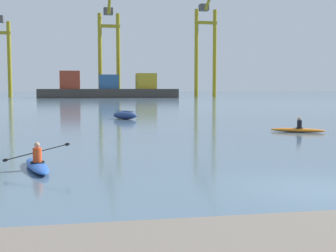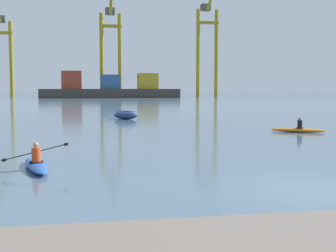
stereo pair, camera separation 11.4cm
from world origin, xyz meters
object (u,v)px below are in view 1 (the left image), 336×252
object	(u,v)px
gantry_crane_west_mid	(109,40)
capsized_dinghy	(125,115)
kayak_blue	(37,165)
container_barge	(108,89)
gantry_crane_east_mid	(206,38)
kayak_orange	(298,129)

from	to	relation	value
gantry_crane_west_mid	capsized_dinghy	size ratio (longest dim) A/B	13.06
capsized_dinghy	kayak_blue	world-z (taller)	kayak_blue
container_barge	gantry_crane_east_mid	distance (m)	35.63
container_barge	gantry_crane_west_mid	xyz separation A→B (m)	(0.81, 7.25, 14.68)
gantry_crane_west_mid	capsized_dinghy	bearing A→B (deg)	-92.43
capsized_dinghy	kayak_blue	distance (m)	25.29
kayak_orange	gantry_crane_west_mid	bearing A→B (deg)	92.78
gantry_crane_east_mid	kayak_blue	bearing A→B (deg)	-107.77
gantry_crane_west_mid	kayak_orange	distance (m)	114.25
container_barge	capsized_dinghy	world-z (taller)	container_barge
gantry_crane_west_mid	kayak_blue	xyz separation A→B (m)	(-9.40, -123.57, -16.99)
gantry_crane_east_mid	capsized_dinghy	xyz separation A→B (m)	(-34.37, -98.76, -18.17)
container_barge	gantry_crane_west_mid	world-z (taller)	gantry_crane_west_mid
container_barge	kayak_blue	size ratio (longest dim) A/B	11.43
capsized_dinghy	kayak_orange	xyz separation A→B (m)	(9.67, -14.03, -0.18)
capsized_dinghy	gantry_crane_east_mid	bearing A→B (deg)	70.81
gantry_crane_west_mid	gantry_crane_east_mid	xyz separation A→B (m)	(30.18, -0.06, 1.35)
kayak_orange	capsized_dinghy	bearing A→B (deg)	124.58
container_barge	kayak_orange	world-z (taller)	container_barge
gantry_crane_west_mid	kayak_blue	size ratio (longest dim) A/B	9.93
gantry_crane_east_mid	kayak_orange	bearing A→B (deg)	-102.35
kayak_orange	gantry_crane_east_mid	bearing A→B (deg)	77.65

